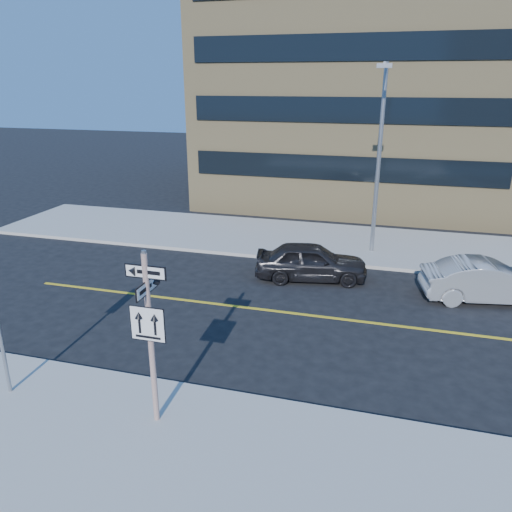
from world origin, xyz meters
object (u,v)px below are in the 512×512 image
(parked_car_a, at_px, (311,261))
(streetlight_a, at_px, (380,148))
(parked_car_b, at_px, (488,281))
(sign_pole, at_px, (150,330))

(parked_car_a, relative_size, streetlight_a, 0.54)
(parked_car_a, height_order, streetlight_a, streetlight_a)
(parked_car_a, height_order, parked_car_b, parked_car_a)
(parked_car_b, bearing_deg, parked_car_a, 76.47)
(streetlight_a, bearing_deg, sign_pole, -106.77)
(parked_car_a, relative_size, parked_car_b, 0.97)
(parked_car_b, bearing_deg, streetlight_a, 37.05)
(parked_car_b, bearing_deg, sign_pole, 128.38)
(parked_car_a, xyz_separation_m, parked_car_b, (6.36, -0.34, -0.00))
(sign_pole, distance_m, parked_car_b, 12.61)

